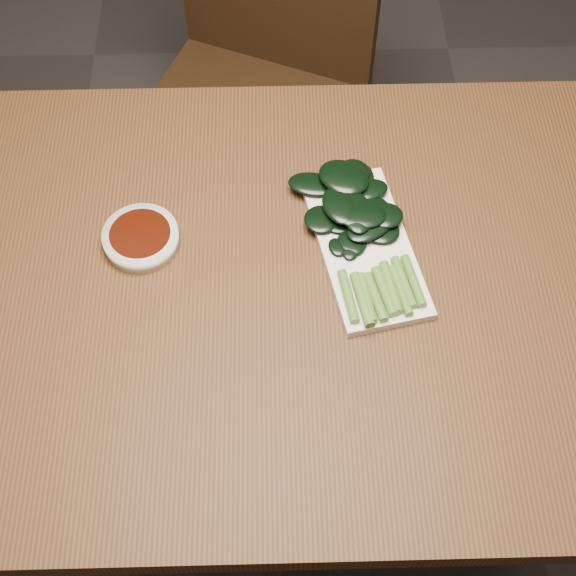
{
  "coord_description": "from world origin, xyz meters",
  "views": [
    {
      "loc": [
        0.0,
        -0.63,
        1.74
      ],
      "look_at": [
        0.02,
        -0.02,
        0.76
      ],
      "focal_mm": 50.0,
      "sensor_mm": 36.0,
      "label": 1
    }
  ],
  "objects_px": {
    "serving_plate": "(365,247)",
    "gai_lan": "(358,219)",
    "chair_far": "(256,83)",
    "table": "(276,306)",
    "sauce_bowl": "(141,238)"
  },
  "relations": [
    {
      "from": "serving_plate",
      "to": "gai_lan",
      "type": "xyz_separation_m",
      "value": [
        -0.01,
        0.04,
        0.02
      ]
    },
    {
      "from": "chair_far",
      "to": "serving_plate",
      "type": "relative_size",
      "value": 2.99
    },
    {
      "from": "table",
      "to": "chair_far",
      "type": "height_order",
      "value": "chair_far"
    },
    {
      "from": "sauce_bowl",
      "to": "serving_plate",
      "type": "distance_m",
      "value": 0.33
    },
    {
      "from": "serving_plate",
      "to": "gai_lan",
      "type": "height_order",
      "value": "gai_lan"
    },
    {
      "from": "table",
      "to": "sauce_bowl",
      "type": "bearing_deg",
      "value": 159.71
    },
    {
      "from": "serving_plate",
      "to": "table",
      "type": "bearing_deg",
      "value": -158.65
    },
    {
      "from": "gai_lan",
      "to": "sauce_bowl",
      "type": "bearing_deg",
      "value": -177.03
    },
    {
      "from": "table",
      "to": "serving_plate",
      "type": "distance_m",
      "value": 0.16
    },
    {
      "from": "gai_lan",
      "to": "chair_far",
      "type": "bearing_deg",
      "value": 105.17
    },
    {
      "from": "sauce_bowl",
      "to": "serving_plate",
      "type": "bearing_deg",
      "value": -3.6
    },
    {
      "from": "chair_far",
      "to": "table",
      "type": "bearing_deg",
      "value": -63.94
    },
    {
      "from": "table",
      "to": "gai_lan",
      "type": "xyz_separation_m",
      "value": [
        0.13,
        0.09,
        0.1
      ]
    },
    {
      "from": "table",
      "to": "sauce_bowl",
      "type": "xyz_separation_m",
      "value": [
        -0.2,
        0.07,
        0.08
      ]
    },
    {
      "from": "chair_far",
      "to": "sauce_bowl",
      "type": "bearing_deg",
      "value": -81.99
    }
  ]
}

